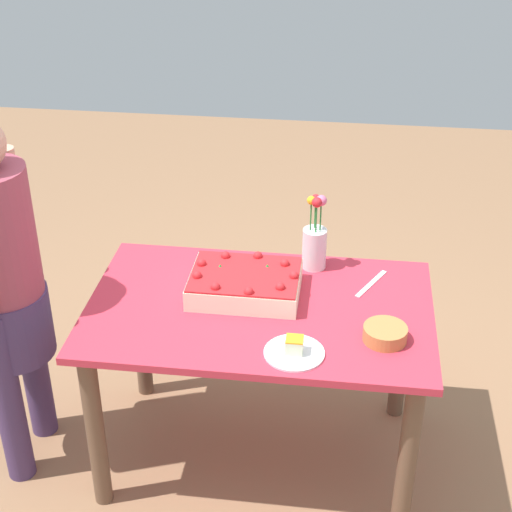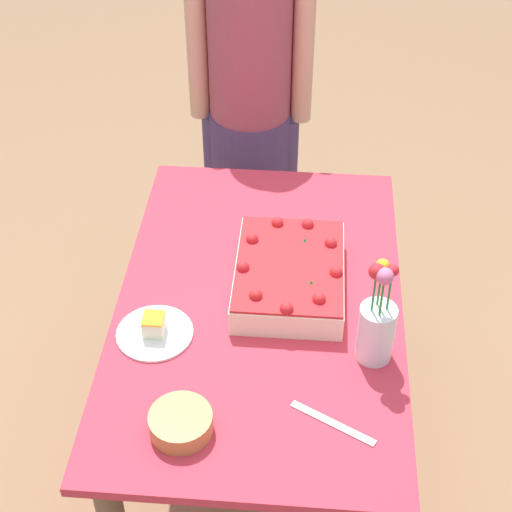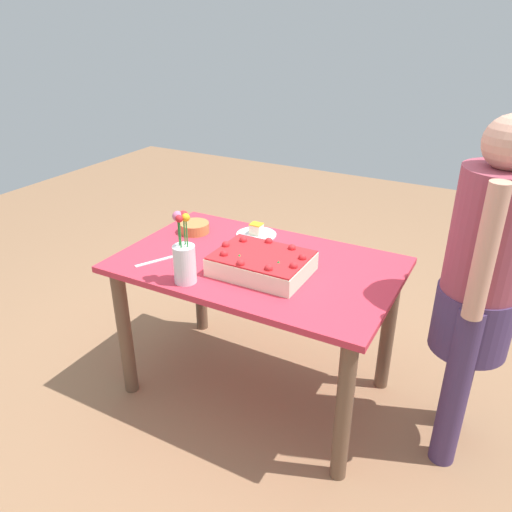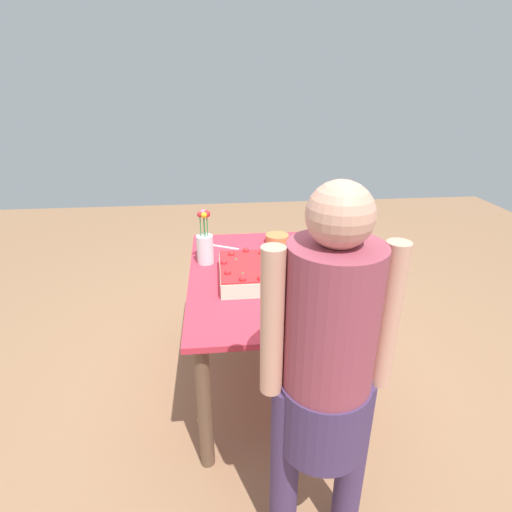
{
  "view_description": "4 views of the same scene",
  "coord_description": "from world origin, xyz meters",
  "px_view_note": "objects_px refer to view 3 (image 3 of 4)",
  "views": [
    {
      "loc": [
        0.3,
        -2.43,
        2.39
      ],
      "look_at": [
        -0.03,
        0.12,
        0.89
      ],
      "focal_mm": 55.0,
      "sensor_mm": 36.0,
      "label": 1
    },
    {
      "loc": [
        1.61,
        0.12,
        2.31
      ],
      "look_at": [
        -0.04,
        -0.01,
        0.88
      ],
      "focal_mm": 55.0,
      "sensor_mm": 36.0,
      "label": 2
    },
    {
      "loc": [
        -1.0,
        1.84,
        1.79
      ],
      "look_at": [
        0.02,
        -0.03,
        0.76
      ],
      "focal_mm": 35.0,
      "sensor_mm": 36.0,
      "label": 3
    },
    {
      "loc": [
        -2.0,
        0.24,
        1.74
      ],
      "look_at": [
        -0.05,
        0.04,
        0.88
      ],
      "focal_mm": 28.0,
      "sensor_mm": 36.0,
      "label": 4
    }
  ],
  "objects_px": {
    "cake_knife": "(158,260)",
    "fruit_bowl": "(194,228)",
    "serving_plate_with_slice": "(256,233)",
    "flower_vase": "(184,258)",
    "person_standing": "(481,278)",
    "sheet_cake": "(262,263)"
  },
  "relations": [
    {
      "from": "cake_knife",
      "to": "fruit_bowl",
      "type": "xyz_separation_m",
      "value": [
        0.05,
        -0.37,
        0.02
      ]
    },
    {
      "from": "fruit_bowl",
      "to": "serving_plate_with_slice",
      "type": "bearing_deg",
      "value": -158.66
    },
    {
      "from": "flower_vase",
      "to": "person_standing",
      "type": "bearing_deg",
      "value": -159.5
    },
    {
      "from": "serving_plate_with_slice",
      "to": "flower_vase",
      "type": "xyz_separation_m",
      "value": [
        0.03,
        0.59,
        0.1
      ]
    },
    {
      "from": "cake_knife",
      "to": "fruit_bowl",
      "type": "height_order",
      "value": "fruit_bowl"
    },
    {
      "from": "serving_plate_with_slice",
      "to": "cake_knife",
      "type": "distance_m",
      "value": 0.55
    },
    {
      "from": "cake_knife",
      "to": "fruit_bowl",
      "type": "bearing_deg",
      "value": 34.99
    },
    {
      "from": "person_standing",
      "to": "cake_knife",
      "type": "bearing_deg",
      "value": 13.15
    },
    {
      "from": "fruit_bowl",
      "to": "person_standing",
      "type": "bearing_deg",
      "value": 178.09
    },
    {
      "from": "sheet_cake",
      "to": "serving_plate_with_slice",
      "type": "height_order",
      "value": "sheet_cake"
    },
    {
      "from": "sheet_cake",
      "to": "fruit_bowl",
      "type": "bearing_deg",
      "value": -23.99
    },
    {
      "from": "serving_plate_with_slice",
      "to": "sheet_cake",
      "type": "bearing_deg",
      "value": 121.8
    },
    {
      "from": "cake_knife",
      "to": "flower_vase",
      "type": "height_order",
      "value": "flower_vase"
    },
    {
      "from": "sheet_cake",
      "to": "person_standing",
      "type": "bearing_deg",
      "value": -167.94
    },
    {
      "from": "serving_plate_with_slice",
      "to": "cake_knife",
      "type": "height_order",
      "value": "serving_plate_with_slice"
    },
    {
      "from": "sheet_cake",
      "to": "fruit_bowl",
      "type": "distance_m",
      "value": 0.58
    },
    {
      "from": "fruit_bowl",
      "to": "cake_knife",
      "type": "bearing_deg",
      "value": 97.33
    },
    {
      "from": "sheet_cake",
      "to": "flower_vase",
      "type": "bearing_deg",
      "value": 43.28
    },
    {
      "from": "serving_plate_with_slice",
      "to": "fruit_bowl",
      "type": "relative_size",
      "value": 1.35
    },
    {
      "from": "sheet_cake",
      "to": "fruit_bowl",
      "type": "xyz_separation_m",
      "value": [
        0.53,
        -0.24,
        -0.02
      ]
    },
    {
      "from": "flower_vase",
      "to": "fruit_bowl",
      "type": "relative_size",
      "value": 2.07
    },
    {
      "from": "sheet_cake",
      "to": "person_standing",
      "type": "height_order",
      "value": "person_standing"
    }
  ]
}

